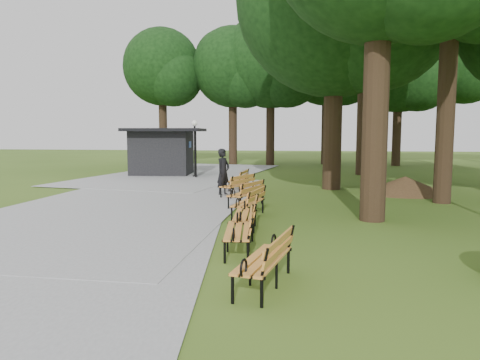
# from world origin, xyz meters

# --- Properties ---
(ground) EXTENTS (100.00, 100.00, 0.00)m
(ground) POSITION_xyz_m (0.00, 0.00, 0.00)
(ground) COLOR #3A5A19
(ground) RESTS_ON ground
(path) EXTENTS (12.00, 38.00, 0.06)m
(path) POSITION_xyz_m (-4.00, 3.00, 0.03)
(path) COLOR gray
(path) RESTS_ON ground
(person) EXTENTS (0.70, 0.80, 1.85)m
(person) POSITION_xyz_m (-1.00, 5.35, 0.92)
(person) COLOR black
(person) RESTS_ON ground
(kiosk) EXTENTS (4.64, 4.12, 2.72)m
(kiosk) POSITION_xyz_m (-6.02, 13.49, 1.36)
(kiosk) COLOR black
(kiosk) RESTS_ON ground
(lamp_post) EXTENTS (0.32, 0.32, 3.15)m
(lamp_post) POSITION_xyz_m (-3.75, 12.24, 2.27)
(lamp_post) COLOR black
(lamp_post) RESTS_ON ground
(dirt_mound) EXTENTS (2.93, 2.93, 0.71)m
(dirt_mound) POSITION_xyz_m (6.24, 6.76, 0.36)
(dirt_mound) COLOR #47301C
(dirt_mound) RESTS_ON ground
(bench_0) EXTENTS (1.02, 1.99, 0.88)m
(bench_0) POSITION_xyz_m (1.36, -4.94, 0.44)
(bench_0) COLOR orange
(bench_0) RESTS_ON ground
(bench_1) EXTENTS (0.81, 1.95, 0.88)m
(bench_1) POSITION_xyz_m (0.68, -2.89, 0.44)
(bench_1) COLOR orange
(bench_1) RESTS_ON ground
(bench_2) EXTENTS (0.75, 1.93, 0.88)m
(bench_2) POSITION_xyz_m (0.62, -1.16, 0.44)
(bench_2) COLOR orange
(bench_2) RESTS_ON ground
(bench_3) EXTENTS (0.99, 1.99, 0.88)m
(bench_3) POSITION_xyz_m (0.48, 0.88, 0.44)
(bench_3) COLOR orange
(bench_3) RESTS_ON ground
(bench_4) EXTENTS (1.24, 2.00, 0.88)m
(bench_4) POSITION_xyz_m (0.19, 2.77, 0.44)
(bench_4) COLOR orange
(bench_4) RESTS_ON ground
(bench_5) EXTENTS (1.36, 2.00, 0.88)m
(bench_5) POSITION_xyz_m (-0.41, 5.09, 0.44)
(bench_5) COLOR orange
(bench_5) RESTS_ON ground
(bench_6) EXTENTS (0.79, 1.94, 0.88)m
(bench_6) POSITION_xyz_m (-0.63, 7.06, 0.44)
(bench_6) COLOR orange
(bench_6) RESTS_ON ground
(lawn_tree_4) EXTENTS (7.09, 7.09, 12.32)m
(lawn_tree_4) POSITION_xyz_m (5.71, 15.04, 8.72)
(lawn_tree_4) COLOR black
(lawn_tree_4) RESTS_ON ground
(tree_backdrop) EXTENTS (37.19, 10.08, 15.57)m
(tree_backdrop) POSITION_xyz_m (6.21, 22.89, 7.79)
(tree_backdrop) COLOR black
(tree_backdrop) RESTS_ON ground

